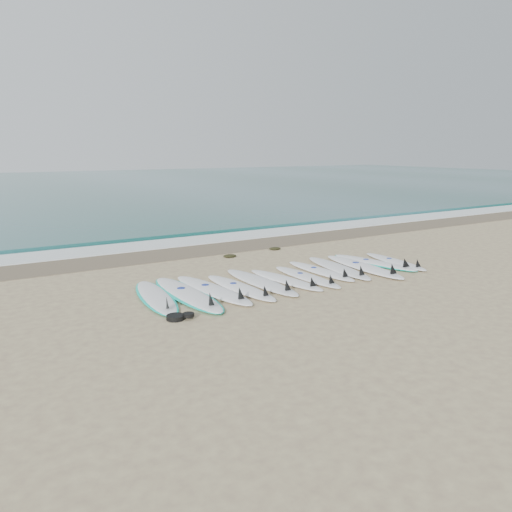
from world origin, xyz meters
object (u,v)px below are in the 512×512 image
surfboard_11 (396,262)px  leash_coil (179,317)px  surfboard_6 (308,277)px  surfboard_0 (156,297)px

surfboard_11 → leash_coil: bearing=-163.2°
surfboard_6 → surfboard_0: bearing=174.3°
surfboard_0 → leash_coil: (-0.09, -1.32, 0.00)m
surfboard_11 → leash_coil: size_ratio=5.08×
surfboard_0 → surfboard_6: size_ratio=1.13×
leash_coil → surfboard_0: bearing=86.1°
surfboard_6 → leash_coil: surfboard_6 is taller
surfboard_0 → leash_coil: 1.32m
surfboard_0 → surfboard_11: bearing=5.6°
surfboard_0 → leash_coil: surfboard_0 is taller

